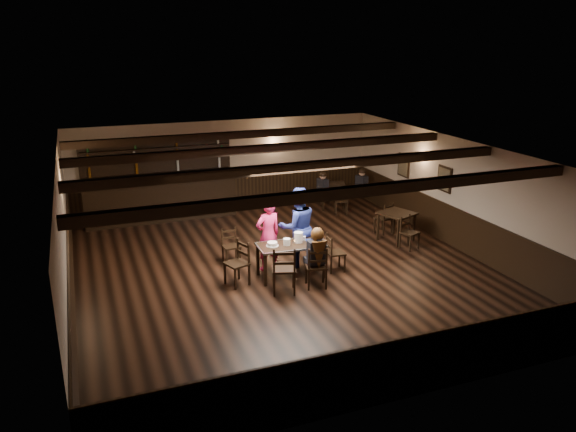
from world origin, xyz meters
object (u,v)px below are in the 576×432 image
object	(u,v)px
chair_near_right	(317,264)
bar_counter	(161,195)
man_blue	(298,227)
cake	(272,244)
dining_table	(291,248)
woman_pink	(268,235)
chair_near_left	(284,267)

from	to	relation	value
chair_near_right	bar_counter	xyz separation A→B (m)	(-2.30, 5.81, 0.19)
man_blue	cake	bearing A→B (deg)	35.86
dining_table	chair_near_right	world-z (taller)	chair_near_right
man_blue	cake	distance (m)	0.95
dining_table	woman_pink	bearing A→B (deg)	120.51
dining_table	bar_counter	distance (m)	5.45
man_blue	bar_counter	distance (m)	5.10
chair_near_right	cake	bearing A→B (deg)	131.20
dining_table	cake	world-z (taller)	cake
dining_table	bar_counter	world-z (taller)	bar_counter
chair_near_right	man_blue	world-z (taller)	man_blue
chair_near_right	man_blue	xyz separation A→B (m)	(0.09, 1.31, 0.38)
chair_near_left	bar_counter	size ratio (longest dim) A/B	0.23
dining_table	cake	bearing A→B (deg)	173.40
dining_table	woman_pink	xyz separation A→B (m)	(-0.33, 0.56, 0.16)
chair_near_left	woman_pink	distance (m)	1.35
man_blue	cake	world-z (taller)	man_blue
chair_near_right	woman_pink	xyz separation A→B (m)	(-0.62, 1.30, 0.29)
man_blue	cake	size ratio (longest dim) A/B	6.86
chair_near_right	man_blue	size ratio (longest dim) A/B	0.50
man_blue	woman_pink	bearing A→B (deg)	2.99
chair_near_left	woman_pink	bearing A→B (deg)	84.99
bar_counter	chair_near_right	bearing A→B (deg)	-68.43
chair_near_left	woman_pink	xyz separation A→B (m)	(0.12, 1.32, 0.22)
dining_table	man_blue	distance (m)	0.72
dining_table	chair_near_right	bearing A→B (deg)	-68.99
woman_pink	cake	size ratio (longest dim) A/B	6.14
dining_table	chair_near_left	distance (m)	0.89
chair_near_left	chair_near_right	bearing A→B (deg)	1.63
man_blue	chair_near_right	bearing A→B (deg)	88.72
woman_pink	cake	xyz separation A→B (m)	(-0.08, -0.51, -0.03)
chair_near_right	bar_counter	distance (m)	6.25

